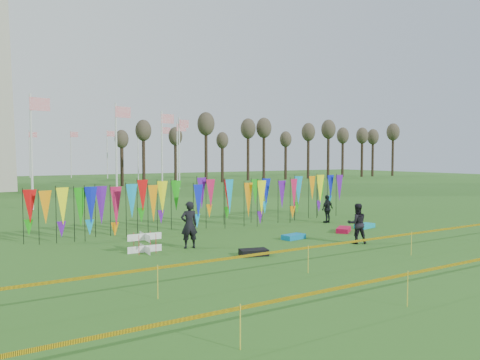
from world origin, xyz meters
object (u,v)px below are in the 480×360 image
kite_bag_black (254,252)px  kite_bag_teal (365,226)px  person_right (327,209)px  box_kite (145,243)px  person_left (189,225)px  kite_bag_red (344,230)px  person_mid (357,223)px  kite_bag_turquoise (294,237)px

kite_bag_black → kite_bag_teal: bearing=16.3°
person_right → kite_bag_black: bearing=18.7°
box_kite → kite_bag_black: bearing=-39.0°
person_left → kite_bag_red: (8.20, -0.37, -0.84)m
kite_bag_black → box_kite: bearing=141.0°
kite_bag_red → kite_bag_teal: bearing=10.2°
person_right → kite_bag_black: 9.65m
box_kite → kite_bag_black: box_kite is taller
kite_bag_black → kite_bag_teal: kite_bag_black is taller
person_mid → kite_bag_turquoise: 2.89m
kite_bag_black → person_left: bearing=119.5°
person_mid → kite_bag_teal: (3.47, 2.82, -0.75)m
person_right → kite_bag_turquoise: size_ratio=1.44×
kite_bag_teal → kite_bag_black: bearing=-163.7°
box_kite → kite_bag_teal: box_kite is taller
kite_bag_teal → person_left: bearing=179.7°
person_mid → box_kite: bearing=7.2°
person_right → kite_bag_teal: person_right is taller
box_kite → person_right: (11.53, 2.31, 0.40)m
person_right → kite_bag_teal: 2.57m
kite_bag_turquoise → kite_bag_red: kite_bag_red is taller
person_left → kite_bag_turquoise: (4.88, -0.62, -0.85)m
box_kite → person_right: size_ratio=0.49×
kite_bag_turquoise → kite_bag_red: (3.32, 0.25, 0.00)m
kite_bag_red → kite_bag_black: (-6.75, -2.18, 0.01)m
kite_bag_red → kite_bag_teal: (1.81, 0.33, -0.00)m
person_mid → person_left: bearing=3.0°
box_kite → kite_bag_black: 4.24m
kite_bag_teal → kite_bag_turquoise: bearing=-173.6°
person_right → kite_bag_red: person_right is taller
box_kite → kite_bag_turquoise: box_kite is taller
person_left → box_kite: bearing=5.7°
kite_bag_red → person_right: bearing=61.9°
person_left → person_mid: 7.13m
person_mid → person_right: person_mid is taller
box_kite → kite_bag_black: (3.29, -2.66, -0.26)m
kite_bag_red → kite_bag_black: bearing=-162.1°
person_left → person_right: 9.99m
kite_bag_red → kite_bag_turquoise: bearing=-175.7°
box_kite → person_right: bearing=11.3°
person_mid → kite_bag_black: 5.15m
kite_bag_black → kite_bag_teal: size_ratio=0.89×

